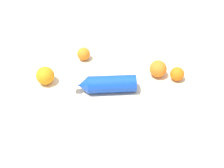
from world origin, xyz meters
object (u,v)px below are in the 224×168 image
orange_2 (158,69)px  water_bottle (107,84)px  orange_1 (45,76)px  orange_0 (84,54)px  orange_3 (177,74)px

orange_2 → water_bottle: bearing=-115.9°
orange_1 → orange_2: orange_1 is taller
orange_1 → orange_2: 0.49m
orange_2 → orange_1: bearing=-134.3°
water_bottle → orange_0: (-0.23, 0.10, -0.01)m
orange_1 → orange_3: orange_1 is taller
water_bottle → orange_3: 0.31m
water_bottle → orange_2: orange_2 is taller
water_bottle → orange_1: orange_1 is taller
orange_1 → orange_3: 0.57m
orange_1 → orange_2: (0.34, 0.35, -0.00)m
orange_0 → orange_3: bearing=20.3°
orange_1 → water_bottle: bearing=28.9°
orange_0 → orange_3: size_ratio=1.01×
orange_1 → orange_3: bearing=42.2°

